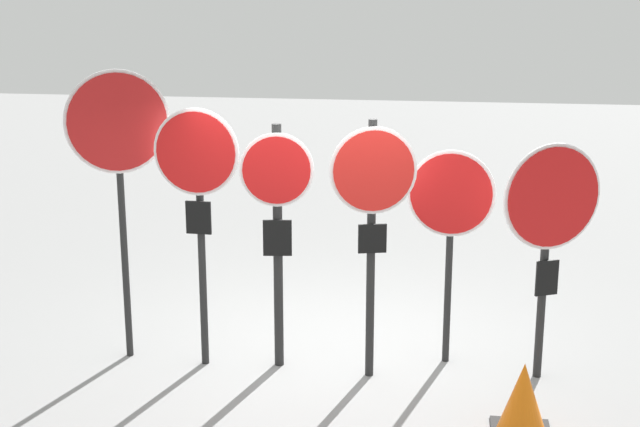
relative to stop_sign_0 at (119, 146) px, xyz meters
The scene contains 8 objects.
ground_plane 2.86m from the stop_sign_0, ahead, with size 40.00×40.00×0.00m, color gray.
stop_sign_0 is the anchor object (origin of this frame).
stop_sign_1 0.82m from the stop_sign_0, ahead, with size 0.80×0.14×2.47m.
stop_sign_2 1.58m from the stop_sign_0, ahead, with size 0.67×0.18×2.32m.
stop_sign_3 2.40m from the stop_sign_0, ahead, with size 0.76×0.23×2.40m.
stop_sign_4 3.11m from the stop_sign_0, ahead, with size 0.81×0.14×2.08m.
stop_sign_5 3.96m from the stop_sign_0, ahead, with size 0.87×0.44×2.21m.
traffic_cone_0 4.21m from the stop_sign_0, 15.35° to the right, with size 0.48×0.48×0.61m.
Camera 1 is at (1.07, -7.96, 3.53)m, focal length 50.00 mm.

